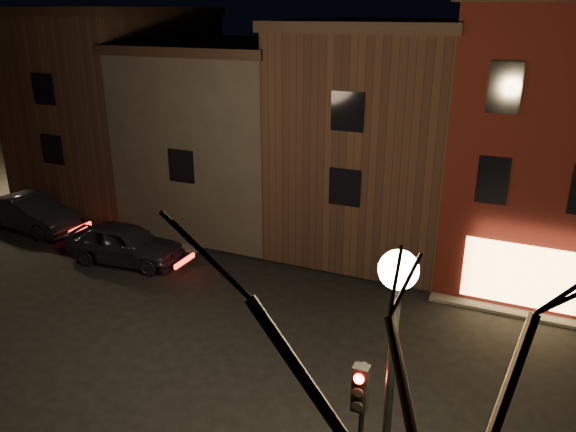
% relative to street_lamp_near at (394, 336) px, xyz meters
% --- Properties ---
extents(ground, '(120.00, 120.00, 0.00)m').
position_rel_street_lamp_near_xyz_m(ground, '(-6.20, 6.00, -5.18)').
color(ground, black).
rests_on(ground, ground).
extents(sidewalk_far_left, '(30.00, 30.00, 0.12)m').
position_rel_street_lamp_near_xyz_m(sidewalk_far_left, '(-26.20, 26.00, -5.12)').
color(sidewalk_far_left, '#2D2B28').
rests_on(sidewalk_far_left, ground).
extents(corner_building, '(6.50, 8.50, 10.50)m').
position_rel_street_lamp_near_xyz_m(corner_building, '(1.80, 15.47, 0.22)').
color(corner_building, '#3F0E0B').
rests_on(corner_building, ground).
extents(row_building_a, '(7.30, 10.30, 9.40)m').
position_rel_street_lamp_near_xyz_m(row_building_a, '(-4.70, 16.50, -0.34)').
color(row_building_a, black).
rests_on(row_building_a, ground).
extents(row_building_b, '(7.80, 10.30, 8.40)m').
position_rel_street_lamp_near_xyz_m(row_building_b, '(-11.95, 16.50, -0.85)').
color(row_building_b, black).
rests_on(row_building_b, ground).
extents(row_building_c, '(7.30, 10.30, 9.90)m').
position_rel_street_lamp_near_xyz_m(row_building_c, '(-19.20, 16.50, -0.09)').
color(row_building_c, black).
rests_on(row_building_c, ground).
extents(street_lamp_near, '(0.60, 0.60, 6.48)m').
position_rel_street_lamp_near_xyz_m(street_lamp_near, '(0.00, 0.00, 0.00)').
color(street_lamp_near, black).
rests_on(street_lamp_near, sidewalk_near_right).
extents(traffic_signal, '(0.58, 0.38, 4.05)m').
position_rel_street_lamp_near_xyz_m(traffic_signal, '(-0.60, 0.49, -2.37)').
color(traffic_signal, black).
rests_on(traffic_signal, sidewalk_near_right).
extents(bare_tree_right, '(6.40, 6.40, 8.50)m').
position_rel_street_lamp_near_xyz_m(bare_tree_right, '(1.30, -2.50, 0.97)').
color(bare_tree_right, black).
rests_on(bare_tree_right, sidewalk_near_right).
extents(parked_car_a, '(5.10, 2.50, 1.68)m').
position_rel_street_lamp_near_xyz_m(parked_car_a, '(-13.37, 9.13, -4.34)').
color(parked_car_a, black).
rests_on(parked_car_a, ground).
extents(parked_car_b, '(5.32, 2.22, 1.71)m').
position_rel_street_lamp_near_xyz_m(parked_car_b, '(-19.77, 10.15, -4.32)').
color(parked_car_b, black).
rests_on(parked_car_b, ground).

